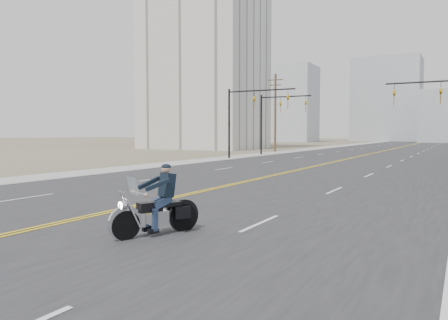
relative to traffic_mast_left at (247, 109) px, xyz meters
name	(u,v)px	position (x,y,z in m)	size (l,w,h in m)	color
ground_plane	(18,233)	(8.98, -32.00, -4.94)	(400.00, 400.00, 0.00)	#776D56
road	(395,148)	(8.98, 38.00, -4.93)	(20.00, 200.00, 0.01)	#303033
sidewalk_left	(327,147)	(-2.52, 38.00, -4.93)	(3.00, 200.00, 0.01)	#A5A5A0
traffic_mast_left	(247,109)	(0.00, 0.00, 0.00)	(7.10, 0.26, 7.00)	black
traffic_mast_far	(275,113)	(-0.33, 8.00, -0.06)	(6.10, 0.26, 7.00)	black
utility_pole_left	(275,111)	(-3.52, 16.00, 0.54)	(2.20, 0.30, 10.50)	brown
apartment_block	(204,57)	(-19.02, 23.00, 10.06)	(18.00, 14.00, 30.00)	silver
haze_bldg_a	(291,104)	(-26.02, 83.00, 6.06)	(14.00, 12.00, 22.00)	#B7BCC6
haze_bldg_d	(387,100)	(-3.02, 108.00, 8.06)	(20.00, 15.00, 26.00)	#ADB2B7
haze_bldg_f	(264,117)	(-41.02, 98.00, 3.06)	(12.00, 12.00, 16.00)	#ADB2B7
motorcyclist	(156,200)	(12.25, -30.50, -4.04)	(0.98, 2.29, 1.79)	black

